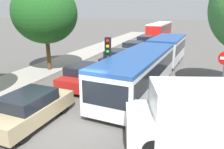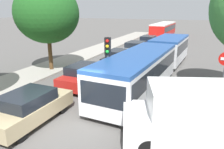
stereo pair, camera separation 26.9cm
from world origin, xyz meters
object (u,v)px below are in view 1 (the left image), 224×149
no_entry_sign (224,70)px  tree_left_mid (44,15)px  articulated_bus (154,59)px  white_van (202,113)px  traffic_light (108,54)px  queued_car_tan (31,108)px  city_bus_rear (160,29)px  queued_car_silver (133,49)px  queued_car_red (84,75)px  queued_car_black (117,58)px  queued_car_navy (145,41)px

no_entry_sign → tree_left_mid: size_ratio=0.42×
articulated_bus → tree_left_mid: size_ratio=2.38×
white_van → traffic_light: size_ratio=1.58×
queued_car_tan → white_van: 6.95m
city_bus_rear → queued_car_silver: city_bus_rear is taller
white_van → no_entry_sign: no_entry_sign is taller
traffic_light → tree_left_mid: size_ratio=0.50×
articulated_bus → queued_car_red: 5.26m
queued_car_black → city_bus_rear: bearing=1.1°
queued_car_tan → no_entry_sign: 9.46m
city_bus_rear → queued_car_tan: bearing=-178.3°
tree_left_mid → queued_car_tan: bearing=-58.1°
city_bus_rear → traffic_light: 29.90m
articulated_bus → queued_car_navy: 13.22m
city_bus_rear → queued_car_navy: city_bus_rear is taller
traffic_light → queued_car_silver: bearing=174.7°
queued_car_red → traffic_light: 3.11m
queued_car_silver → queued_car_red: bearing=179.5°
queued_car_red → traffic_light: traffic_light is taller
queued_car_navy → no_entry_sign: no_entry_sign is taller
queued_car_tan → queued_car_silver: 15.59m
queued_car_red → white_van: bearing=-119.2°
queued_car_red → no_entry_sign: (7.98, 0.06, 1.15)m
queued_car_black → no_entry_sign: size_ratio=1.43×
queued_car_silver → white_van: white_van is taller
queued_car_tan → tree_left_mid: size_ratio=0.61×
no_entry_sign → queued_car_silver: bearing=-143.7°
articulated_bus → queued_car_red: (-3.77, -3.62, -0.64)m
city_bus_rear → articulated_bus: bearing=-170.0°
queued_car_red → white_van: size_ratio=0.77×
queued_car_navy → tree_left_mid: 15.38m
city_bus_rear → queued_car_red: (-0.16, -28.52, -0.67)m
queued_car_navy → white_van: bearing=-160.6°
queued_car_navy → traffic_light: size_ratio=1.25×
white_van → queued_car_black: bearing=-74.5°
queued_car_silver → tree_left_mid: tree_left_mid is taller
queued_car_red → no_entry_sign: no_entry_sign is taller
queued_car_navy → no_entry_sign: 18.06m
queued_car_tan → queued_car_black: bearing=1.4°
city_bus_rear → no_entry_sign: size_ratio=3.99×
queued_car_black → white_van: size_ratio=0.75×
queued_car_red → queued_car_black: (0.12, 5.83, -0.02)m
articulated_bus → white_van: (3.23, -7.74, -0.13)m
traffic_light → tree_left_mid: (-6.59, 3.45, 1.89)m
queued_car_tan → traffic_light: 4.70m
queued_car_silver → queued_car_tan: bearing=-179.4°
queued_car_red → queued_car_silver: queued_car_silver is taller
articulated_bus → no_entry_sign: size_ratio=5.70×
queued_car_silver → city_bus_rear: bearing=1.8°
queued_car_black → no_entry_sign: no_entry_sign is taller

